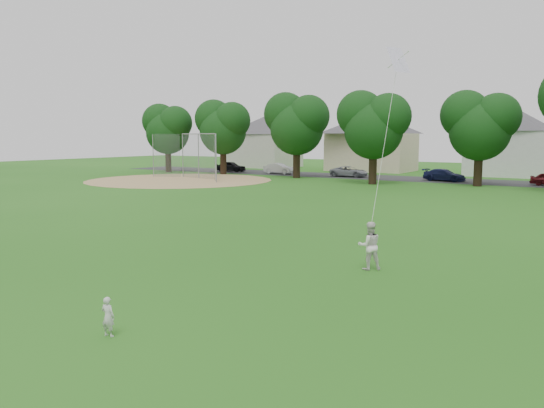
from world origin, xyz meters
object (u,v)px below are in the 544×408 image
Objects in this scene: kite at (384,146)px; baseball_backstop at (195,156)px; toddler at (108,317)px; older_boy at (369,246)px.

baseball_backstop is at bearing 140.37° from kite.
toddler is 0.56× the size of older_boy.
older_boy is 38.90m from baseball_backstop.
older_boy is 0.15× the size of baseball_backstop.
older_boy is at bearing -115.28° from toddler.
kite is 0.60× the size of baseball_backstop.
toddler is 10.07m from kite.
kite is 38.47m from baseball_backstop.
baseball_backstop is at bearing -60.55° from toddler.
baseball_backstop reaches higher than toddler.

